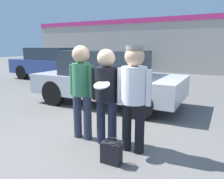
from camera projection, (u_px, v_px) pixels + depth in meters
name	position (u px, v px, depth m)	size (l,w,h in m)	color
ground_plane	(101.00, 141.00, 3.91)	(56.00, 56.00, 0.00)	#5B5956
storefront_building	(193.00, 45.00, 12.85)	(24.00, 0.22, 3.42)	#B2A89E
person_left	(82.00, 85.00, 3.86)	(0.49, 0.32, 1.68)	#2D3347
person_middle_with_frisbee	(106.00, 89.00, 3.62)	(0.55, 0.58, 1.63)	#1E2338
person_right	(134.00, 89.00, 3.35)	(0.56, 0.39, 1.68)	black
parked_car_near	(107.00, 78.00, 6.30)	(4.21, 1.96, 1.54)	#B7BABF
parked_car_far	(54.00, 63.00, 11.05)	(4.48, 1.90, 1.58)	#334784
shrub	(132.00, 63.00, 14.00)	(1.23, 1.23, 1.23)	#387A3D
handbag	(111.00, 152.00, 3.14)	(0.30, 0.23, 0.35)	black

